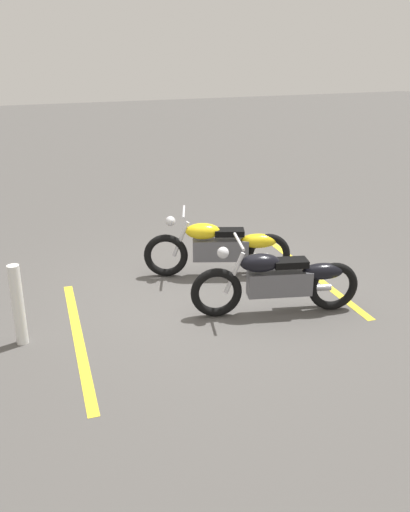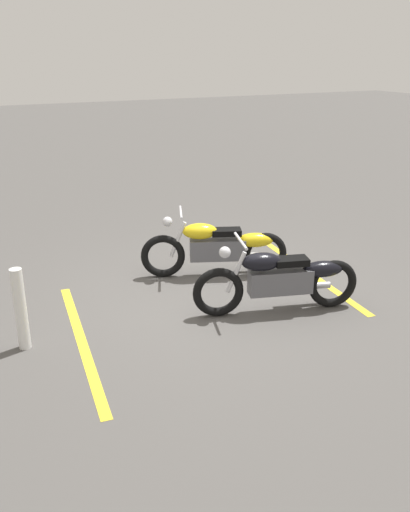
% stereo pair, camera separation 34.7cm
% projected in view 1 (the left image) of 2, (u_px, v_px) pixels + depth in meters
% --- Properties ---
extents(ground_plane, '(60.00, 60.00, 0.00)m').
position_uv_depth(ground_plane, '(219.00, 297.00, 7.72)').
color(ground_plane, '#514F4C').
extents(motorcycle_bright_foreground, '(2.11, 0.94, 1.04)m').
position_uv_depth(motorcycle_bright_foreground, '(221.00, 247.00, 8.29)').
color(motorcycle_bright_foreground, black).
rests_on(motorcycle_bright_foreground, ground).
extents(motorcycle_dark_foreground, '(2.18, 0.80, 1.04)m').
position_uv_depth(motorcycle_dark_foreground, '(280.00, 280.00, 7.12)').
color(motorcycle_dark_foreground, black).
rests_on(motorcycle_dark_foreground, ground).
extents(bollard_post, '(0.14, 0.14, 0.99)m').
position_uv_depth(bollard_post, '(18.00, 305.00, 6.35)').
color(bollard_post, white).
rests_on(bollard_post, ground).
extents(parking_stripe_near, '(0.42, 3.20, 0.01)m').
position_uv_depth(parking_stripe_near, '(313.00, 275.00, 8.48)').
color(parking_stripe_near, yellow).
rests_on(parking_stripe_near, ground).
extents(parking_stripe_mid, '(0.42, 3.20, 0.01)m').
position_uv_depth(parking_stripe_mid, '(78.00, 338.00, 6.63)').
color(parking_stripe_mid, yellow).
rests_on(parking_stripe_mid, ground).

